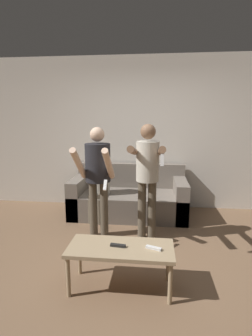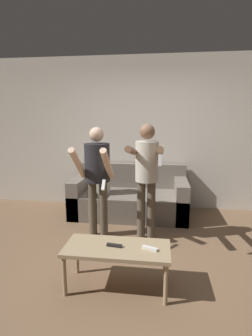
# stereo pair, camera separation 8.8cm
# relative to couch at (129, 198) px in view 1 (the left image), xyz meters

# --- Properties ---
(ground_plane) EXTENTS (14.00, 14.00, 0.00)m
(ground_plane) POSITION_rel_couch_xyz_m (0.24, -1.61, -0.28)
(ground_plane) COLOR brown
(wall_back) EXTENTS (6.40, 0.06, 2.70)m
(wall_back) POSITION_rel_couch_xyz_m (0.24, 0.48, 1.07)
(wall_back) COLOR silver
(wall_back) RESTS_ON ground_plane
(couch) EXTENTS (1.91, 0.92, 0.83)m
(couch) POSITION_rel_couch_xyz_m (0.00, 0.00, 0.00)
(couch) COLOR slate
(couch) RESTS_ON ground_plane
(person_standing_left) EXTENTS (0.46, 0.70, 1.52)m
(person_standing_left) POSITION_rel_couch_xyz_m (-0.33, -0.93, 0.67)
(person_standing_left) COLOR brown
(person_standing_left) RESTS_ON ground_plane
(person_standing_right) EXTENTS (0.42, 0.79, 1.56)m
(person_standing_right) POSITION_rel_couch_xyz_m (0.33, -0.94, 0.70)
(person_standing_right) COLOR brown
(person_standing_right) RESTS_ON ground_plane
(person_seated) EXTENTS (0.32, 0.54, 1.10)m
(person_seated) POSITION_rel_couch_xyz_m (-0.47, -0.22, 0.32)
(person_seated) COLOR brown
(person_seated) RESTS_ON ground_plane
(coffee_table) EXTENTS (1.01, 0.45, 0.43)m
(coffee_table) POSITION_rel_couch_xyz_m (0.12, -2.00, 0.11)
(coffee_table) COLOR tan
(coffee_table) RESTS_ON ground_plane
(remote_near) EXTENTS (0.15, 0.08, 0.02)m
(remote_near) POSITION_rel_couch_xyz_m (0.43, -2.01, 0.17)
(remote_near) COLOR white
(remote_near) RESTS_ON coffee_table
(remote_far) EXTENTS (0.15, 0.05, 0.02)m
(remote_far) POSITION_rel_couch_xyz_m (0.09, -2.00, 0.17)
(remote_far) COLOR black
(remote_far) RESTS_ON coffee_table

